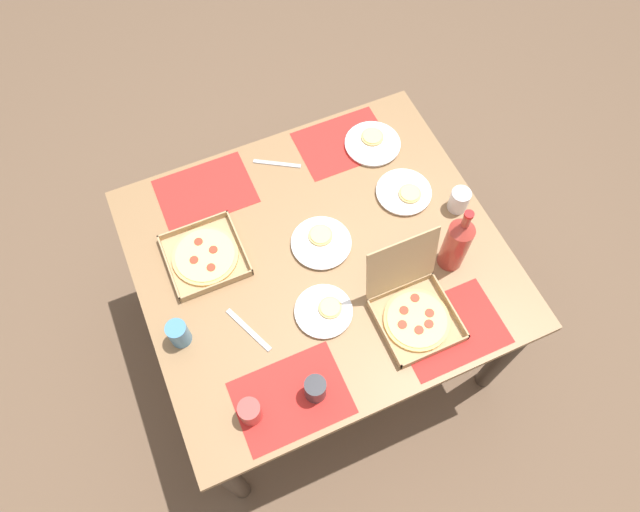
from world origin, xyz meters
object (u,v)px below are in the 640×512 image
pizza_box_center (413,308)px  cup_red (459,200)px  plate_far_left (404,193)px  pizza_box_edge_far (205,256)px  plate_far_right (372,143)px  soda_bottle (457,243)px  plate_near_left (324,311)px  plate_middle (321,242)px  cup_spare (315,389)px  cup_clear_right (179,333)px  cup_clear_left (250,412)px

pizza_box_center → cup_red: size_ratio=3.21×
plate_far_left → pizza_box_edge_far: bearing=176.8°
plate_far_right → plate_far_left: bearing=-88.4°
pizza_box_edge_far → soda_bottle: 0.89m
pizza_box_edge_far → plate_near_left: (0.31, -0.37, -0.00)m
plate_far_right → plate_far_left: size_ratio=1.05×
plate_middle → cup_spare: (-0.24, -0.50, 0.04)m
plate_middle → soda_bottle: 0.48m
soda_bottle → cup_clear_right: soda_bottle is taller
soda_bottle → cup_spare: soda_bottle is taller
plate_near_left → soda_bottle: soda_bottle is taller
soda_bottle → cup_spare: (-0.64, -0.25, -0.08)m
plate_middle → cup_clear_right: (-0.58, -0.15, 0.04)m
plate_near_left → cup_clear_left: cup_clear_left is taller
pizza_box_center → plate_far_right: bearing=74.5°
pizza_box_center → plate_far_left: size_ratio=1.42×
pizza_box_edge_far → plate_far_left: size_ratio=1.28×
plate_far_right → cup_spare: (-0.61, -0.83, 0.04)m
pizza_box_center → plate_far_right: pizza_box_center is taller
cup_clear_left → plate_far_left: bearing=33.5°
soda_bottle → cup_red: bearing=53.6°
cup_clear_right → soda_bottle: bearing=-6.0°
plate_far_right → cup_clear_right: (-0.95, -0.48, 0.04)m
pizza_box_edge_far → soda_bottle: soda_bottle is taller
pizza_box_center → plate_middle: bearing=115.1°
pizza_box_edge_far → plate_far_left: 0.79m
plate_far_left → cup_spare: (-0.62, -0.57, 0.04)m
cup_clear_left → cup_red: (0.99, 0.42, 0.00)m
plate_near_left → cup_clear_right: cup_clear_right is taller
soda_bottle → cup_clear_left: size_ratio=3.47×
cup_spare → cup_red: 0.89m
pizza_box_center → plate_near_left: pizza_box_center is taller
plate_far_right → plate_near_left: same height
soda_bottle → plate_far_right: bearing=92.4°
plate_middle → soda_bottle: soda_bottle is taller
pizza_box_edge_far → cup_red: bearing=-10.6°
pizza_box_edge_far → soda_bottle: bearing=-24.5°
plate_near_left → plate_middle: same height
cup_clear_right → cup_red: 1.12m
pizza_box_edge_far → plate_middle: 0.42m
plate_near_left → soda_bottle: bearing=0.2°
pizza_box_edge_far → cup_clear_left: bearing=-94.4°
plate_middle → plate_far_right: bearing=41.8°
plate_far_right → plate_middle: (-0.37, -0.33, -0.00)m
pizza_box_center → plate_far_left: pizza_box_center is taller
pizza_box_center → cup_clear_right: 0.79m
pizza_box_center → plate_far_left: 0.49m
cup_red → plate_near_left: bearing=-163.3°
plate_far_left → cup_clear_right: bearing=-167.2°
plate_far_left → cup_clear_right: 0.99m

